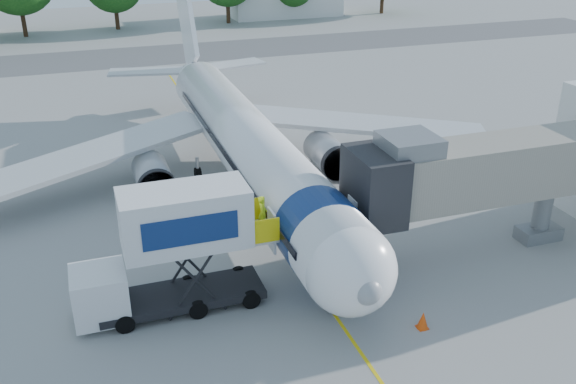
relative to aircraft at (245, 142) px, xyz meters
name	(u,v)px	position (x,y,z in m)	size (l,w,h in m)	color
ground	(267,216)	(0.00, -4.12, -2.95)	(160.00, 160.00, 0.00)	#999996
guidance_line	(267,216)	(0.00, -4.12, -2.94)	(0.15, 70.00, 0.01)	yellow
taxiway_strip	(155,55)	(0.00, 37.88, -2.94)	(120.00, 10.00, 0.01)	#59595B
aircraft	(245,142)	(0.00, 0.00, 0.00)	(34.17, 37.73, 11.35)	white
jet_bridge	(472,173)	(7.99, -11.12, 1.39)	(13.90, 3.20, 6.60)	gray
catering_hiloader	(171,252)	(-6.27, -11.12, -0.19)	(8.50, 2.44, 5.50)	black
safety_cone_a	(423,320)	(3.05, -15.84, -2.58)	(0.48, 0.48, 0.76)	#E9480C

